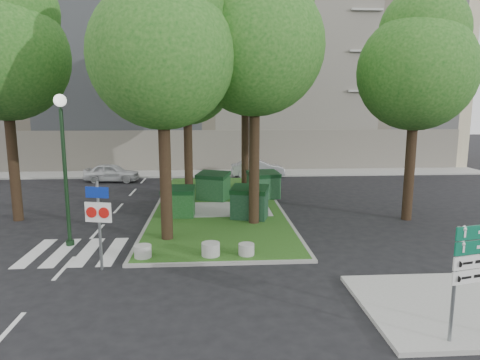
{
  "coord_description": "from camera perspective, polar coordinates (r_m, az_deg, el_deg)",
  "views": [
    {
      "loc": [
        0.23,
        -13.25,
        5.11
      ],
      "look_at": [
        1.4,
        4.43,
        2.0
      ],
      "focal_mm": 32.0,
      "sensor_mm": 36.0,
      "label": 1
    }
  ],
  "objects": [
    {
      "name": "litter_bin",
      "position": [
        25.76,
        2.91,
        -0.37
      ],
      "size": [
        0.43,
        0.43,
        0.75
      ],
      "primitive_type": "cylinder",
      "color": "yellow",
      "rests_on": "median_island"
    },
    {
      "name": "dumpster_c",
      "position": [
        19.08,
        1.27,
        -3.01
      ],
      "size": [
        1.84,
        1.52,
        1.48
      ],
      "rotation": [
        0.0,
        0.0,
        -0.29
      ],
      "color": "black",
      "rests_on": "median_island"
    },
    {
      "name": "traffic_sign_pole",
      "position": [
        13.88,
        -18.31,
        -4.29
      ],
      "size": [
        0.84,
        0.23,
        2.83
      ],
      "rotation": [
        0.0,
        0.0,
        -0.22
      ],
      "color": "slate",
      "rests_on": "ground"
    },
    {
      "name": "street_lamp",
      "position": [
        16.48,
        -22.45,
        3.43
      ],
      "size": [
        0.44,
        0.44,
        5.49
      ],
      "color": "black",
      "rests_on": "ground"
    },
    {
      "name": "ground",
      "position": [
        14.21,
        -4.54,
        -11.16
      ],
      "size": [
        120.0,
        120.0,
        0.0
      ],
      "primitive_type": "plane",
      "color": "black",
      "rests_on": "ground"
    },
    {
      "name": "car_silver",
      "position": [
        30.74,
        2.38,
        1.56
      ],
      "size": [
        3.83,
        1.37,
        1.26
      ],
      "primitive_type": "imported",
      "rotation": [
        0.0,
        0.0,
        1.58
      ],
      "color": "#9EA1A6",
      "rests_on": "ground"
    },
    {
      "name": "car_white",
      "position": [
        30.12,
        -16.72,
        0.95
      ],
      "size": [
        3.74,
        1.76,
        1.24
      ],
      "primitive_type": "imported",
      "rotation": [
        0.0,
        0.0,
        1.49
      ],
      "color": "silver",
      "rests_on": "ground"
    },
    {
      "name": "tree_street_right",
      "position": [
        20.43,
        22.7,
        14.46
      ],
      "size": [
        5.0,
        5.0,
        10.06
      ],
      "color": "black",
      "rests_on": "ground"
    },
    {
      "name": "bollard_right",
      "position": [
        14.61,
        0.86,
        -9.22
      ],
      "size": [
        0.54,
        0.54,
        0.38
      ],
      "primitive_type": "cylinder",
      "color": "#999A95",
      "rests_on": "median_island"
    },
    {
      "name": "dumpster_a",
      "position": [
        19.62,
        -8.24,
        -2.89
      ],
      "size": [
        1.54,
        1.11,
        1.38
      ],
      "rotation": [
        0.0,
        0.0,
        -0.05
      ],
      "color": "#103B13",
      "rests_on": "median_island"
    },
    {
      "name": "dumpster_b",
      "position": [
        22.85,
        -3.6,
        -0.83
      ],
      "size": [
        1.95,
        1.7,
        1.51
      ],
      "rotation": [
        0.0,
        0.0,
        -0.42
      ],
      "color": "#113D19",
      "rests_on": "median_island"
    },
    {
      "name": "building_sidewalk",
      "position": [
        32.15,
        -4.13,
        0.89
      ],
      "size": [
        42.0,
        3.0,
        0.12
      ],
      "primitive_type": "cube",
      "color": "#999993",
      "rests_on": "ground"
    },
    {
      "name": "apartment_building",
      "position": [
        39.36,
        -4.22,
        14.14
      ],
      "size": [
        41.0,
        12.0,
        16.0
      ],
      "primitive_type": "cube",
      "color": "tan",
      "rests_on": "ground"
    },
    {
      "name": "tree_median_near_right",
      "position": [
        18.14,
        2.28,
        19.06
      ],
      "size": [
        5.6,
        5.6,
        11.46
      ],
      "color": "black",
      "rests_on": "ground"
    },
    {
      "name": "zebra_crossing",
      "position": [
        16.11,
        -18.1,
        -9.03
      ],
      "size": [
        5.0,
        3.0,
        0.01
      ],
      "primitive_type": "cube",
      "color": "silver",
      "rests_on": "ground"
    },
    {
      "name": "bollard_left",
      "position": [
        14.75,
        -12.82,
        -9.25
      ],
      "size": [
        0.57,
        0.57,
        0.41
      ],
      "primitive_type": "cylinder",
      "color": "#A8A8A3",
      "rests_on": "median_island"
    },
    {
      "name": "median_kerb",
      "position": [
        21.85,
        -2.96,
        -3.45
      ],
      "size": [
        6.3,
        16.3,
        0.1
      ],
      "primitive_type": "cube",
      "color": "gray",
      "rests_on": "ground"
    },
    {
      "name": "bollard_mid",
      "position": [
        14.57,
        -3.93,
        -9.18
      ],
      "size": [
        0.62,
        0.62,
        0.44
      ],
      "primitive_type": "cylinder",
      "color": "#9A9B96",
      "rests_on": "median_island"
    },
    {
      "name": "tree_median_far",
      "position": [
        25.6,
        0.91,
        17.15
      ],
      "size": [
        5.8,
        5.8,
        11.93
      ],
      "color": "black",
      "rests_on": "ground"
    },
    {
      "name": "sidewalk_corner",
      "position": [
        12.65,
        27.32,
        -14.76
      ],
      "size": [
        5.0,
        4.0,
        0.12
      ],
      "primitive_type": "cube",
      "color": "#999993",
      "rests_on": "ground"
    },
    {
      "name": "tree_median_near_left",
      "position": [
        16.05,
        -10.09,
        17.71
      ],
      "size": [
        5.2,
        5.2,
        10.53
      ],
      "color": "black",
      "rests_on": "ground"
    },
    {
      "name": "median_island",
      "position": [
        21.85,
        -2.97,
        -3.43
      ],
      "size": [
        6.0,
        16.0,
        0.12
      ],
      "primitive_type": "cube",
      "color": "#254614",
      "rests_on": "ground"
    },
    {
      "name": "directional_sign",
      "position": [
        10.49,
        29.01,
        -9.7
      ],
      "size": [
        1.25,
        0.34,
        2.54
      ],
      "rotation": [
        0.0,
        0.0,
        0.23
      ],
      "color": "slate",
      "rests_on": "sidewalk_corner"
    },
    {
      "name": "tree_median_mid",
      "position": [
        22.42,
        -6.9,
        14.66
      ],
      "size": [
        4.8,
        4.8,
        9.99
      ],
      "color": "black",
      "rests_on": "ground"
    },
    {
      "name": "tree_street_left",
      "position": [
        21.31,
        -28.81,
        15.61
      ],
      "size": [
        5.4,
        5.4,
        11.0
      ],
      "color": "black",
      "rests_on": "ground"
    },
    {
      "name": "dumpster_d",
      "position": [
        23.16,
        3.16,
        -0.68
      ],
      "size": [
        1.87,
        1.53,
        1.51
      ],
      "rotation": [
        0.0,
        0.0,
        0.27
      ],
      "color": "#123B1B",
      "rests_on": "median_island"
    }
  ]
}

